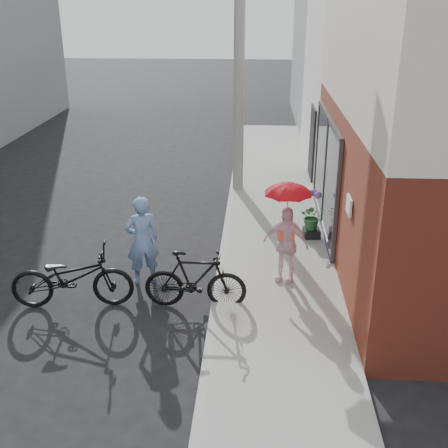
# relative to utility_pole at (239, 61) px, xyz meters

# --- Properties ---
(ground) EXTENTS (80.00, 80.00, 0.00)m
(ground) POSITION_rel_utility_pole_xyz_m (-1.10, -6.00, -3.50)
(ground) COLOR black
(ground) RESTS_ON ground
(sidewalk) EXTENTS (2.20, 24.00, 0.12)m
(sidewalk) POSITION_rel_utility_pole_xyz_m (1.00, -4.00, -3.44)
(sidewalk) COLOR #999994
(sidewalk) RESTS_ON ground
(curb) EXTENTS (0.12, 24.00, 0.12)m
(curb) POSITION_rel_utility_pole_xyz_m (-0.16, -4.00, -3.44)
(curb) COLOR #9E9E99
(curb) RESTS_ON ground
(east_building_far) EXTENTS (8.00, 8.00, 7.00)m
(east_building_far) POSITION_rel_utility_pole_xyz_m (6.10, 10.00, 0.00)
(east_building_far) COLOR gray
(east_building_far) RESTS_ON ground
(utility_pole) EXTENTS (0.28, 0.28, 7.00)m
(utility_pole) POSITION_rel_utility_pole_xyz_m (0.00, 0.00, 0.00)
(utility_pole) COLOR #9E9E99
(utility_pole) RESTS_ON ground
(officer) EXTENTS (0.74, 0.62, 1.72)m
(officer) POSITION_rel_utility_pole_xyz_m (-1.57, -5.32, -2.64)
(officer) COLOR #6E8DC4
(officer) RESTS_ON ground
(bike_left) EXTENTS (2.17, 0.99, 1.10)m
(bike_left) POSITION_rel_utility_pole_xyz_m (-2.63, -6.25, -2.95)
(bike_left) COLOR black
(bike_left) RESTS_ON ground
(bike_right) EXTENTS (1.78, 0.52, 1.06)m
(bike_right) POSITION_rel_utility_pole_xyz_m (-0.50, -6.17, -2.97)
(bike_right) COLOR black
(bike_right) RESTS_ON ground
(kimono_woman) EXTENTS (0.92, 0.61, 1.45)m
(kimono_woman) POSITION_rel_utility_pole_xyz_m (1.07, -5.27, -2.65)
(kimono_woman) COLOR silver
(kimono_woman) RESTS_ON sidewalk
(parasol) EXTENTS (0.83, 0.83, 0.73)m
(parasol) POSITION_rel_utility_pole_xyz_m (1.07, -5.27, -1.56)
(parasol) COLOR red
(parasol) RESTS_ON kimono_woman
(planter) EXTENTS (0.38, 0.38, 0.19)m
(planter) POSITION_rel_utility_pole_xyz_m (1.75, -3.24, -3.29)
(planter) COLOR black
(planter) RESTS_ON sidewalk
(potted_plant) EXTENTS (0.52, 0.45, 0.58)m
(potted_plant) POSITION_rel_utility_pole_xyz_m (1.75, -3.24, -2.90)
(potted_plant) COLOR #255C2A
(potted_plant) RESTS_ON planter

